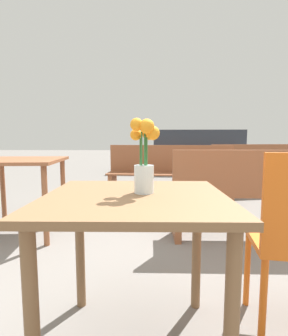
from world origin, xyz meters
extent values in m
cube|color=brown|center=(0.00, 0.00, 0.70)|extent=(0.78, 0.74, 0.03)
cylinder|color=brown|center=(-0.32, -0.31, 0.34)|extent=(0.05, 0.05, 0.68)
cylinder|color=brown|center=(0.33, -0.30, 0.34)|extent=(0.05, 0.05, 0.68)
cylinder|color=brown|center=(-0.33, 0.30, 0.34)|extent=(0.05, 0.05, 0.68)
cylinder|color=brown|center=(0.32, 0.31, 0.34)|extent=(0.05, 0.05, 0.68)
cylinder|color=silver|center=(0.04, 0.04, 0.77)|extent=(0.09, 0.09, 0.12)
cylinder|color=silver|center=(0.04, 0.04, 0.75)|extent=(0.08, 0.08, 0.07)
cylinder|color=#337038|center=(0.05, 0.04, 0.84)|extent=(0.01, 0.01, 0.23)
sphere|color=orange|center=(0.07, 0.03, 0.97)|extent=(0.06, 0.06, 0.06)
cylinder|color=#337038|center=(0.04, 0.05, 0.84)|extent=(0.01, 0.01, 0.23)
sphere|color=orange|center=(0.06, 0.08, 0.97)|extent=(0.06, 0.06, 0.06)
cylinder|color=#337038|center=(0.02, 0.05, 0.84)|extent=(0.01, 0.01, 0.23)
sphere|color=orange|center=(0.00, 0.07, 0.96)|extent=(0.05, 0.05, 0.05)
cylinder|color=#337038|center=(0.03, 0.03, 0.86)|extent=(0.01, 0.01, 0.27)
sphere|color=orange|center=(0.01, 0.02, 1.01)|extent=(0.05, 0.05, 0.05)
cylinder|color=#337038|center=(0.04, 0.03, 0.85)|extent=(0.01, 0.01, 0.26)
sphere|color=orange|center=(0.05, 0.01, 1.00)|extent=(0.06, 0.06, 0.06)
cylinder|color=orange|center=(0.62, 0.33, 0.22)|extent=(0.03, 0.03, 0.44)
cylinder|color=orange|center=(0.56, 0.00, 0.22)|extent=(0.03, 0.03, 0.44)
cube|color=brown|center=(1.08, 1.34, 0.44)|extent=(1.66, 0.37, 0.02)
cube|color=brown|center=(1.08, 1.18, 0.65)|extent=(1.65, 0.04, 0.40)
cube|color=brown|center=(0.32, 1.33, 0.21)|extent=(0.06, 0.32, 0.43)
cube|color=brown|center=(1.96, 3.58, 0.44)|extent=(1.92, 0.71, 0.02)
cube|color=brown|center=(1.99, 3.42, 0.65)|extent=(1.86, 0.39, 0.40)
cube|color=brown|center=(1.10, 3.41, 0.21)|extent=(0.12, 0.33, 0.43)
cube|color=brown|center=(0.35, 2.66, 0.44)|extent=(1.84, 0.52, 0.02)
cube|color=brown|center=(0.36, 2.82, 0.65)|extent=(1.81, 0.20, 0.40)
cube|color=brown|center=(1.19, 2.58, 0.21)|extent=(0.09, 0.33, 0.43)
cube|color=brown|center=(-0.50, 2.73, 0.21)|extent=(0.09, 0.33, 0.43)
cube|color=brown|center=(-1.21, 1.42, 0.73)|extent=(0.83, 0.82, 0.03)
cylinder|color=brown|center=(-0.86, 1.13, 0.36)|extent=(0.05, 0.05, 0.72)
cylinder|color=brown|center=(-1.56, 1.71, 0.36)|extent=(0.05, 0.05, 0.72)
cylinder|color=brown|center=(-0.91, 1.77, 0.36)|extent=(0.05, 0.05, 0.72)
cube|color=gray|center=(1.39, 6.69, 0.44)|extent=(4.49, 1.88, 0.59)
cube|color=#2D333D|center=(1.39, 6.69, 0.96)|extent=(2.49, 1.68, 0.44)
cylinder|color=black|center=(-0.01, 5.91, 0.30)|extent=(0.61, 0.20, 0.60)
cylinder|color=black|center=(0.04, 7.57, 0.30)|extent=(0.61, 0.20, 0.60)
cylinder|color=black|center=(2.74, 5.82, 0.30)|extent=(0.61, 0.20, 0.60)
cylinder|color=black|center=(2.79, 7.48, 0.30)|extent=(0.61, 0.20, 0.60)
camera|label=1|loc=(0.06, -1.09, 0.95)|focal=28.00mm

